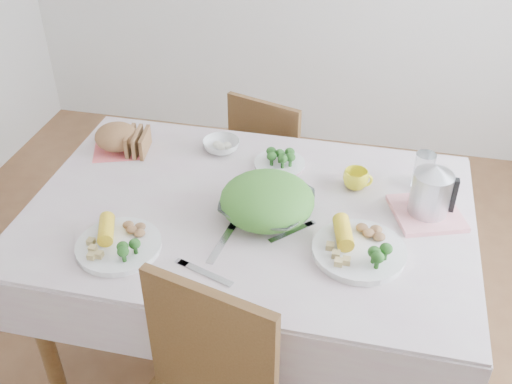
% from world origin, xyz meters
% --- Properties ---
extents(floor, '(3.60, 3.60, 0.00)m').
position_xyz_m(floor, '(0.00, 0.00, 0.00)').
color(floor, brown).
rests_on(floor, ground).
extents(dining_table, '(1.40, 0.90, 0.75)m').
position_xyz_m(dining_table, '(0.00, 0.00, 0.38)').
color(dining_table, brown).
rests_on(dining_table, floor).
extents(tablecloth, '(1.50, 1.00, 0.01)m').
position_xyz_m(tablecloth, '(0.00, 0.00, 0.76)').
color(tablecloth, beige).
rests_on(tablecloth, dining_table).
extents(chair_far, '(0.47, 0.47, 0.82)m').
position_xyz_m(chair_far, '(-0.04, 0.83, 0.46)').
color(chair_far, brown).
rests_on(chair_far, floor).
extents(salad_bowl, '(0.35, 0.35, 0.07)m').
position_xyz_m(salad_bowl, '(0.07, -0.03, 0.80)').
color(salad_bowl, white).
rests_on(salad_bowl, tablecloth).
extents(dinner_plate_left, '(0.27, 0.27, 0.02)m').
position_xyz_m(dinner_plate_left, '(-0.35, -0.29, 0.77)').
color(dinner_plate_left, white).
rests_on(dinner_plate_left, tablecloth).
extents(dinner_plate_right, '(0.33, 0.33, 0.02)m').
position_xyz_m(dinner_plate_right, '(0.39, -0.15, 0.77)').
color(dinner_plate_right, white).
rests_on(dinner_plate_right, tablecloth).
extents(broccoli_plate, '(0.25, 0.25, 0.02)m').
position_xyz_m(broccoli_plate, '(0.05, 0.28, 0.77)').
color(broccoli_plate, beige).
rests_on(broccoli_plate, tablecloth).
extents(napkin, '(0.24, 0.24, 0.00)m').
position_xyz_m(napkin, '(-0.59, 0.26, 0.76)').
color(napkin, '#FC696A').
rests_on(napkin, tablecloth).
extents(bread_loaf, '(0.20, 0.20, 0.10)m').
position_xyz_m(bread_loaf, '(-0.59, 0.26, 0.82)').
color(bread_loaf, brown).
rests_on(bread_loaf, napkin).
extents(fruit_bowl, '(0.16, 0.16, 0.05)m').
position_xyz_m(fruit_bowl, '(-0.19, 0.34, 0.78)').
color(fruit_bowl, white).
rests_on(fruit_bowl, tablecloth).
extents(yellow_mug, '(0.12, 0.12, 0.07)m').
position_xyz_m(yellow_mug, '(0.34, 0.20, 0.80)').
color(yellow_mug, yellow).
rests_on(yellow_mug, tablecloth).
extents(glass_tumbler, '(0.09, 0.09, 0.13)m').
position_xyz_m(glass_tumbler, '(0.57, 0.26, 0.83)').
color(glass_tumbler, white).
rests_on(glass_tumbler, tablecloth).
extents(pink_tray, '(0.28, 0.28, 0.02)m').
position_xyz_m(pink_tray, '(0.59, 0.10, 0.77)').
color(pink_tray, pink).
rests_on(pink_tray, tablecloth).
extents(electric_kettle, '(0.14, 0.14, 0.18)m').
position_xyz_m(electric_kettle, '(0.59, 0.10, 0.88)').
color(electric_kettle, '#B2B5BA').
rests_on(electric_kettle, pink_tray).
extents(fork_left, '(0.05, 0.21, 0.00)m').
position_xyz_m(fork_left, '(-0.04, -0.20, 0.76)').
color(fork_left, silver).
rests_on(fork_left, tablecloth).
extents(fork_right, '(0.13, 0.14, 0.00)m').
position_xyz_m(fork_right, '(0.16, -0.10, 0.76)').
color(fork_right, silver).
rests_on(fork_right, tablecloth).
extents(knife, '(0.19, 0.08, 0.00)m').
position_xyz_m(knife, '(-0.05, -0.34, 0.76)').
color(knife, silver).
rests_on(knife, tablecloth).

